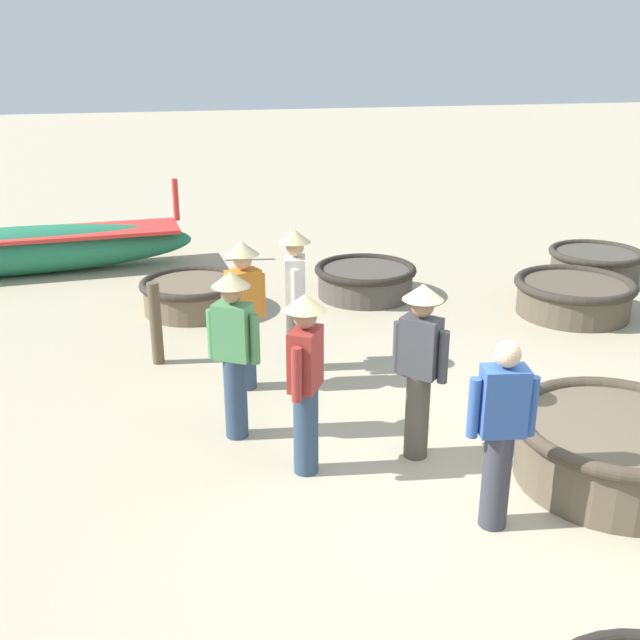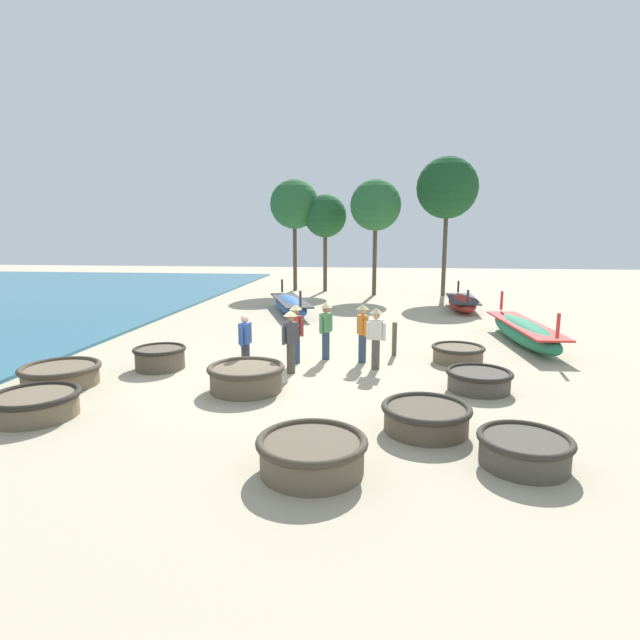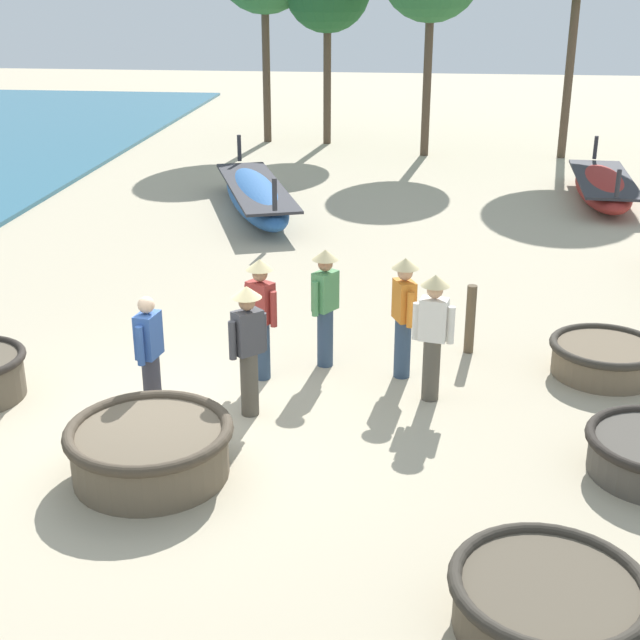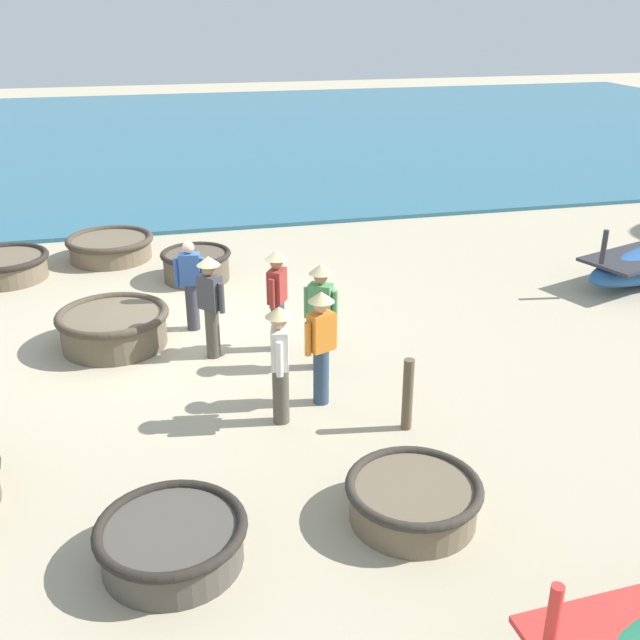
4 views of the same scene
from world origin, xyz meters
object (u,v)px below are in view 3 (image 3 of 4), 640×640
fisherman_standing_left (261,311)px  mooring_post_shoreline (470,319)px  coracle_far_right (548,601)px  long_boat_white_hull (256,196)px  fisherman_crouching (325,300)px  fisherman_standing_right (404,310)px  long_boat_ochre_hull (603,187)px  fisherman_hauling (248,342)px  coracle_beside_post (605,357)px  fisherman_with_hat (433,329)px  coracle_front_right (150,448)px  fisherman_by_coracle (150,355)px

fisherman_standing_left → mooring_post_shoreline: 3.07m
coracle_far_right → long_boat_white_hull: size_ratio=0.30×
fisherman_crouching → fisherman_standing_right: bearing=-13.3°
long_boat_ochre_hull → coracle_far_right: bearing=-101.7°
fisherman_standing_left → fisherman_hauling: 1.05m
long_boat_white_hull → fisherman_standing_right: fisherman_standing_right is taller
coracle_far_right → mooring_post_shoreline: mooring_post_shoreline is taller
coracle_beside_post → fisherman_standing_left: (-4.57, -0.63, 0.70)m
coracle_far_right → fisherman_with_hat: size_ratio=1.00×
fisherman_hauling → coracle_far_right: bearing=-48.2°
coracle_front_right → long_boat_white_hull: (-0.89, 11.27, 0.05)m
fisherman_standing_left → fisherman_hauling: same height
coracle_beside_post → coracle_front_right: bearing=-149.0°
fisherman_standing_left → fisherman_by_coracle: (-1.12, -1.27, -0.12)m
fisherman_standing_right → fisherman_with_hat: same height
fisherman_by_coracle → mooring_post_shoreline: 4.63m
fisherman_crouching → fisherman_with_hat: size_ratio=1.00×
fisherman_standing_right → coracle_far_right: bearing=-74.7°
fisherman_hauling → fisherman_by_coracle: 1.18m
long_boat_ochre_hull → fisherman_with_hat: bearing=-110.4°
coracle_beside_post → fisherman_crouching: size_ratio=0.89×
fisherman_crouching → fisherman_by_coracle: size_ratio=1.06×
coracle_front_right → mooring_post_shoreline: 5.18m
coracle_beside_post → fisherman_with_hat: 2.64m
coracle_front_right → fisherman_standing_left: (0.77, 2.57, 0.63)m
fisherman_by_coracle → long_boat_white_hull: bearing=93.1°
fisherman_hauling → coracle_beside_post: bearing=20.3°
fisherman_crouching → mooring_post_shoreline: fisherman_crouching is taller
coracle_front_right → fisherman_hauling: (0.80, 1.53, 0.63)m
fisherman_crouching → fisherman_with_hat: 1.70m
fisherman_standing_right → mooring_post_shoreline: (0.93, 0.93, -0.45)m
coracle_beside_post → fisherman_standing_left: bearing=-172.2°
coracle_beside_post → fisherman_hauling: fisherman_hauling is taller
long_boat_white_hull → fisherman_standing_left: size_ratio=3.33×
coracle_far_right → mooring_post_shoreline: size_ratio=1.66×
coracle_front_right → coracle_far_right: bearing=-26.9°
long_boat_ochre_hull → fisherman_standing_left: (-6.32, -10.63, 0.61)m
long_boat_ochre_hull → fisherman_with_hat: fisherman_with_hat is taller
coracle_beside_post → mooring_post_shoreline: 1.88m
long_boat_white_hull → fisherman_hauling: size_ratio=3.33×
coracle_front_right → long_boat_white_hull: bearing=94.5°
fisherman_standing_right → fisherman_by_coracle: 3.35m
coracle_front_right → fisherman_with_hat: fisherman_with_hat is taller
coracle_front_right → long_boat_white_hull: long_boat_white_hull is taller
long_boat_white_hull → mooring_post_shoreline: (4.45, -7.51, 0.13)m
fisherman_standing_right → fisherman_by_coracle: (-2.98, -1.53, -0.12)m
fisherman_hauling → fisherman_with_hat: 2.30m
coracle_far_right → fisherman_crouching: fisherman_crouching is taller
fisherman_standing_left → fisherman_with_hat: 2.26m
fisherman_crouching → fisherman_hauling: bearing=-116.1°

